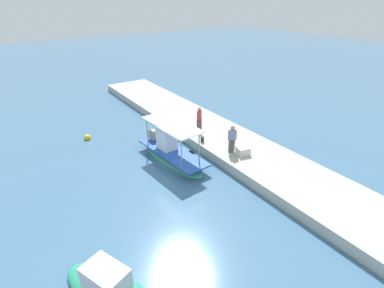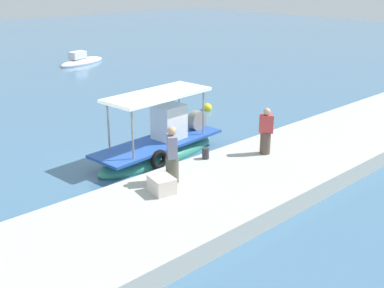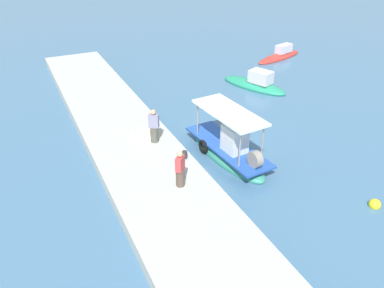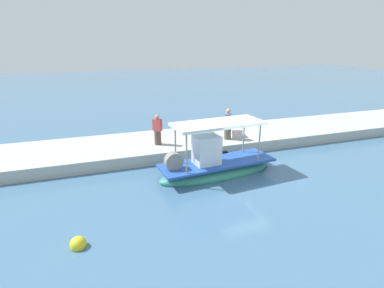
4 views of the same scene
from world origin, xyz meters
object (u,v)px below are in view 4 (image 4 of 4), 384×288
object	(u,v)px
main_fishing_boat	(215,165)
mooring_bollard	(197,143)
marker_buoy	(78,244)
cargo_crate	(236,132)
fisherman_near_bollard	(228,125)
fisherman_by_crate	(158,131)

from	to	relation	value
main_fishing_boat	mooring_bollard	distance (m)	2.42
mooring_bollard	marker_buoy	distance (m)	8.45
cargo_crate	main_fishing_boat	bearing A→B (deg)	50.88
cargo_crate	fisherman_near_bollard	bearing A→B (deg)	26.00
fisherman_near_bollard	marker_buoy	size ratio (longest dim) A/B	3.59
mooring_bollard	marker_buoy	world-z (taller)	mooring_bollard
cargo_crate	marker_buoy	distance (m)	11.25
fisherman_near_bollard	mooring_bollard	world-z (taller)	fisherman_near_bollard
main_fishing_boat	marker_buoy	world-z (taller)	main_fishing_boat
fisherman_by_crate	marker_buoy	xyz separation A→B (m)	(4.09, 7.00, -1.26)
main_fishing_boat	cargo_crate	bearing A→B (deg)	-129.12
main_fishing_boat	marker_buoy	size ratio (longest dim) A/B	11.74
fisherman_near_bollard	mooring_bollard	xyz separation A→B (m)	(2.12, 0.71, -0.61)
main_fishing_boat	fisherman_by_crate	size ratio (longest dim) A/B	3.49
mooring_bollard	marker_buoy	size ratio (longest dim) A/B	0.77
main_fishing_boat	fisherman_near_bollard	size ratio (longest dim) A/B	3.27
main_fishing_boat	cargo_crate	xyz separation A→B (m)	(-2.80, -3.44, 0.39)
fisherman_near_bollard	mooring_bollard	distance (m)	2.32
fisherman_by_crate	mooring_bollard	distance (m)	2.25
fisherman_by_crate	cargo_crate	bearing A→B (deg)	179.68
main_fishing_boat	fisherman_near_bollard	bearing A→B (deg)	-124.12
fisherman_near_bollard	fisherman_by_crate	size ratio (longest dim) A/B	1.07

